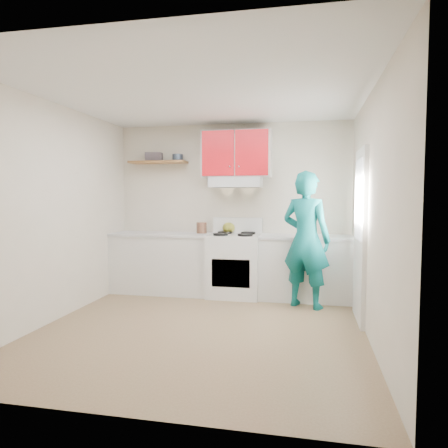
% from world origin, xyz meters
% --- Properties ---
extents(floor, '(3.80, 3.80, 0.00)m').
position_xyz_m(floor, '(0.00, 0.00, 0.00)').
color(floor, brown).
rests_on(floor, ground).
extents(ceiling, '(3.60, 3.80, 0.04)m').
position_xyz_m(ceiling, '(0.00, 0.00, 2.60)').
color(ceiling, white).
rests_on(ceiling, floor).
extents(back_wall, '(3.60, 0.04, 2.60)m').
position_xyz_m(back_wall, '(0.00, 1.90, 1.30)').
color(back_wall, beige).
rests_on(back_wall, floor).
extents(front_wall, '(3.60, 0.04, 2.60)m').
position_xyz_m(front_wall, '(0.00, -1.90, 1.30)').
color(front_wall, beige).
rests_on(front_wall, floor).
extents(left_wall, '(0.04, 3.80, 2.60)m').
position_xyz_m(left_wall, '(-1.80, 0.00, 1.30)').
color(left_wall, beige).
rests_on(left_wall, floor).
extents(right_wall, '(0.04, 3.80, 2.60)m').
position_xyz_m(right_wall, '(1.80, 0.00, 1.30)').
color(right_wall, beige).
rests_on(right_wall, floor).
extents(door, '(0.05, 0.85, 2.05)m').
position_xyz_m(door, '(1.78, 0.70, 1.02)').
color(door, white).
rests_on(door, floor).
extents(door_glass, '(0.01, 0.55, 0.95)m').
position_xyz_m(door_glass, '(1.75, 0.70, 1.45)').
color(door_glass, white).
rests_on(door_glass, door).
extents(counter_left, '(1.52, 0.60, 0.90)m').
position_xyz_m(counter_left, '(-1.04, 1.60, 0.45)').
color(counter_left, silver).
rests_on(counter_left, floor).
extents(counter_right, '(1.32, 0.60, 0.90)m').
position_xyz_m(counter_right, '(1.14, 1.60, 0.45)').
color(counter_right, silver).
rests_on(counter_right, floor).
extents(stove, '(0.76, 0.65, 0.92)m').
position_xyz_m(stove, '(0.10, 1.57, 0.46)').
color(stove, white).
rests_on(stove, floor).
extents(range_hood, '(0.76, 0.44, 0.15)m').
position_xyz_m(range_hood, '(0.10, 1.68, 1.70)').
color(range_hood, silver).
rests_on(range_hood, back_wall).
extents(upper_cabinets, '(1.02, 0.33, 0.70)m').
position_xyz_m(upper_cabinets, '(0.10, 1.73, 2.12)').
color(upper_cabinets, red).
rests_on(upper_cabinets, back_wall).
extents(shelf, '(0.90, 0.30, 0.04)m').
position_xyz_m(shelf, '(-1.15, 1.75, 2.02)').
color(shelf, brown).
rests_on(shelf, back_wall).
extents(books, '(0.29, 0.24, 0.13)m').
position_xyz_m(books, '(-1.23, 1.78, 2.10)').
color(books, '#3E363C').
rests_on(books, shelf).
extents(tin, '(0.19, 0.19, 0.10)m').
position_xyz_m(tin, '(-0.84, 1.77, 2.09)').
color(tin, '#333D4C').
rests_on(tin, shelf).
extents(kettle, '(0.22, 0.22, 0.17)m').
position_xyz_m(kettle, '(-0.03, 1.80, 1.00)').
color(kettle, olive).
rests_on(kettle, stove).
extents(crock, '(0.17, 0.17, 0.19)m').
position_xyz_m(crock, '(-0.44, 1.69, 0.99)').
color(crock, '#4E3022').
rests_on(crock, counter_left).
extents(cutting_board, '(0.29, 0.23, 0.02)m').
position_xyz_m(cutting_board, '(0.75, 1.50, 0.91)').
color(cutting_board, olive).
rests_on(cutting_board, counter_right).
extents(silicone_mat, '(0.38, 0.34, 0.01)m').
position_xyz_m(silicone_mat, '(1.59, 1.64, 0.90)').
color(silicone_mat, red).
rests_on(silicone_mat, counter_right).
extents(person, '(0.78, 0.67, 1.82)m').
position_xyz_m(person, '(1.14, 1.17, 0.91)').
color(person, '#0B6665').
rests_on(person, floor).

